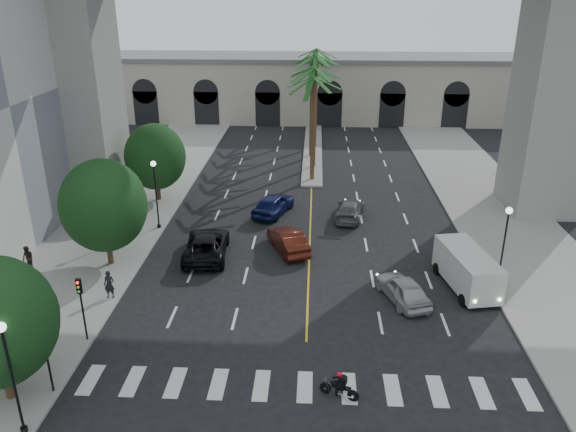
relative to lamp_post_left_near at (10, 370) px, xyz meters
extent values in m
plane|color=black|center=(11.40, 5.00, -3.22)|extent=(140.00, 140.00, 0.00)
cube|color=gray|center=(-3.60, 20.00, -3.15)|extent=(8.00, 100.00, 0.15)
cube|color=gray|center=(26.40, 20.00, -3.15)|extent=(8.00, 100.00, 0.15)
cube|color=gray|center=(11.40, 43.00, -3.12)|extent=(2.00, 24.00, 0.20)
cube|color=#B5B2A2|center=(11.40, 60.00, 0.78)|extent=(70.00, 10.00, 8.00)
cube|color=slate|center=(11.40, 60.00, 5.03)|extent=(71.00, 10.50, 0.50)
cube|color=gray|center=(29.90, 27.00, 7.18)|extent=(5.00, 6.00, 20.80)
cube|color=gray|center=(-7.10, 27.00, 7.18)|extent=(5.00, 6.00, 20.80)
cylinder|color=#47331E|center=(11.40, 33.00, 1.53)|extent=(0.40, 0.40, 9.50)
cylinder|color=#47331E|center=(11.50, 37.00, 1.68)|extent=(0.40, 0.40, 9.80)
cylinder|color=#47331E|center=(11.20, 41.00, 1.43)|extent=(0.40, 0.40, 9.30)
cylinder|color=#47331E|center=(11.55, 45.00, 1.83)|extent=(0.40, 0.40, 10.10)
cylinder|color=#47331E|center=(11.30, 49.00, 1.58)|extent=(0.40, 0.40, 9.60)
cylinder|color=#47331E|center=(11.60, 53.00, 1.73)|extent=(0.40, 0.40, 9.90)
cylinder|color=#382616|center=(-1.60, 2.00, -2.05)|extent=(0.36, 0.36, 2.34)
cylinder|color=#382616|center=(-1.60, 15.00, -2.00)|extent=(0.36, 0.36, 2.45)
ellipsoid|color=black|center=(-1.60, 15.00, 0.99)|extent=(5.44, 5.44, 5.98)
cylinder|color=#382616|center=(-1.60, 27.00, -2.09)|extent=(0.36, 0.36, 2.27)
ellipsoid|color=black|center=(-1.60, 27.00, 0.68)|extent=(5.04, 5.04, 5.54)
cylinder|color=black|center=(0.00, 0.00, -3.04)|extent=(0.28, 0.28, 0.36)
cylinder|color=black|center=(0.00, 0.00, -0.62)|extent=(0.11, 0.11, 5.00)
sphere|color=white|center=(0.00, 0.00, 1.93)|extent=(0.40, 0.40, 0.40)
cylinder|color=black|center=(0.00, 21.00, -3.04)|extent=(0.28, 0.28, 0.36)
cylinder|color=black|center=(0.00, 21.00, -0.62)|extent=(0.11, 0.11, 5.00)
sphere|color=white|center=(0.00, 21.00, 1.93)|extent=(0.40, 0.40, 0.40)
cylinder|color=black|center=(22.80, 13.00, -3.04)|extent=(0.28, 0.28, 0.36)
cylinder|color=black|center=(22.80, 13.00, -0.62)|extent=(0.11, 0.11, 5.00)
sphere|color=white|center=(22.80, 13.00, 1.93)|extent=(0.40, 0.40, 0.40)
cylinder|color=black|center=(0.10, 2.50, -1.47)|extent=(0.10, 0.10, 3.50)
cube|color=black|center=(0.10, 2.50, 0.03)|extent=(0.25, 0.18, 0.80)
cylinder|color=black|center=(0.10, 6.50, -1.47)|extent=(0.10, 0.10, 3.50)
cube|color=black|center=(0.10, 6.50, 0.03)|extent=(0.25, 0.18, 0.80)
cylinder|color=black|center=(12.33, 3.14, -2.95)|extent=(0.54, 0.28, 0.54)
cylinder|color=black|center=(13.54, 2.67, -2.95)|extent=(0.54, 0.28, 0.54)
cube|color=silver|center=(12.98, 2.89, -2.88)|extent=(0.43, 0.37, 0.24)
cube|color=black|center=(12.85, 2.94, -2.62)|extent=(0.54, 0.37, 0.18)
cube|color=black|center=(13.23, 2.79, -2.66)|extent=(0.46, 0.35, 0.11)
cylinder|color=black|center=(12.52, 3.07, -2.43)|extent=(0.20, 0.47, 0.03)
cube|color=black|center=(13.04, 2.87, -2.32)|extent=(0.34, 0.41, 0.47)
cube|color=black|center=(13.17, 2.82, -2.27)|extent=(0.22, 0.30, 0.34)
sphere|color=red|center=(12.92, 2.91, -2.01)|extent=(0.24, 0.24, 0.24)
imported|color=#B1AFB4|center=(16.91, 11.45, -2.47)|extent=(3.16, 4.77, 1.51)
imported|color=#46170E|center=(9.90, 17.78, -2.44)|extent=(3.35, 5.03, 1.57)
imported|color=black|center=(4.44, 16.65, -2.40)|extent=(3.14, 6.12, 1.65)
imported|color=#5A5B5F|center=(14.45, 23.96, -2.51)|extent=(2.79, 5.18, 1.43)
imported|color=#10194E|center=(8.39, 24.48, -2.37)|extent=(3.55, 5.37, 1.70)
cube|color=silver|center=(20.90, 13.12, -1.88)|extent=(3.06, 5.87, 2.07)
cube|color=black|center=(21.39, 10.53, -1.62)|extent=(1.93, 0.61, 0.88)
cylinder|color=black|center=(20.30, 11.01, -2.86)|extent=(0.42, 0.76, 0.72)
cylinder|color=black|center=(22.23, 11.37, -2.86)|extent=(0.42, 0.76, 0.72)
cylinder|color=black|center=(19.57, 14.87, -2.86)|extent=(0.42, 0.76, 0.72)
cylinder|color=black|center=(21.50, 15.23, -2.86)|extent=(0.42, 0.76, 0.72)
imported|color=black|center=(-0.11, 10.67, -2.22)|extent=(0.62, 0.41, 1.70)
imported|color=black|center=(-6.52, 13.87, -2.27)|extent=(0.97, 0.90, 1.60)
camera|label=1|loc=(11.67, -17.31, 13.77)|focal=35.00mm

